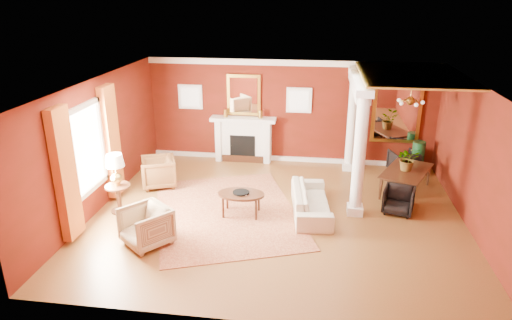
# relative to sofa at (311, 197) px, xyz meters

# --- Properties ---
(ground) EXTENTS (8.00, 8.00, 0.00)m
(ground) POSITION_rel_sofa_xyz_m (-0.73, -0.22, -0.39)
(ground) COLOR brown
(ground) RESTS_ON ground
(room_shell) EXTENTS (8.04, 7.04, 2.92)m
(room_shell) POSITION_rel_sofa_xyz_m (-0.73, -0.22, 1.63)
(room_shell) COLOR maroon
(room_shell) RESTS_ON ground
(fireplace) EXTENTS (1.85, 0.42, 1.29)m
(fireplace) POSITION_rel_sofa_xyz_m (-2.03, 3.10, 0.26)
(fireplace) COLOR white
(fireplace) RESTS_ON ground
(overmantel_mirror) EXTENTS (0.95, 0.07, 1.15)m
(overmantel_mirror) POSITION_rel_sofa_xyz_m (-2.03, 3.24, 1.51)
(overmantel_mirror) COLOR gold
(overmantel_mirror) RESTS_ON fireplace
(flank_window_left) EXTENTS (0.70, 0.07, 0.70)m
(flank_window_left) POSITION_rel_sofa_xyz_m (-3.58, 3.25, 1.41)
(flank_window_left) COLOR white
(flank_window_left) RESTS_ON room_shell
(flank_window_right) EXTENTS (0.70, 0.07, 0.70)m
(flank_window_right) POSITION_rel_sofa_xyz_m (-0.48, 3.25, 1.41)
(flank_window_right) COLOR white
(flank_window_right) RESTS_ON room_shell
(left_window) EXTENTS (0.21, 2.55, 2.60)m
(left_window) POSITION_rel_sofa_xyz_m (-4.63, -0.82, 1.04)
(left_window) COLOR white
(left_window) RESTS_ON room_shell
(column_front) EXTENTS (0.36, 0.36, 2.80)m
(column_front) POSITION_rel_sofa_xyz_m (0.97, 0.08, 1.04)
(column_front) COLOR white
(column_front) RESTS_ON ground
(column_back) EXTENTS (0.36, 0.36, 2.80)m
(column_back) POSITION_rel_sofa_xyz_m (0.97, 2.78, 1.04)
(column_back) COLOR white
(column_back) RESTS_ON ground
(header_beam) EXTENTS (0.30, 3.20, 0.32)m
(header_beam) POSITION_rel_sofa_xyz_m (0.97, 1.68, 2.23)
(header_beam) COLOR white
(header_beam) RESTS_ON column_front
(amber_ceiling) EXTENTS (2.30, 3.40, 0.04)m
(amber_ceiling) POSITION_rel_sofa_xyz_m (2.12, 1.53, 2.48)
(amber_ceiling) COLOR gold
(amber_ceiling) RESTS_ON room_shell
(dining_mirror) EXTENTS (1.30, 0.07, 1.70)m
(dining_mirror) POSITION_rel_sofa_xyz_m (2.17, 3.24, 1.16)
(dining_mirror) COLOR gold
(dining_mirror) RESTS_ON room_shell
(chandelier) EXTENTS (0.60, 0.62, 0.75)m
(chandelier) POSITION_rel_sofa_xyz_m (2.17, 1.58, 1.86)
(chandelier) COLOR #A88534
(chandelier) RESTS_ON room_shell
(crown_trim) EXTENTS (8.00, 0.08, 0.16)m
(crown_trim) POSITION_rel_sofa_xyz_m (-0.73, 3.24, 2.43)
(crown_trim) COLOR white
(crown_trim) RESTS_ON room_shell
(base_trim) EXTENTS (8.00, 0.08, 0.12)m
(base_trim) POSITION_rel_sofa_xyz_m (-0.73, 3.24, -0.33)
(base_trim) COLOR white
(base_trim) RESTS_ON ground
(rug) EXTENTS (4.19, 4.78, 0.02)m
(rug) POSITION_rel_sofa_xyz_m (-1.86, -0.24, -0.38)
(rug) COLOR maroon
(rug) RESTS_ON ground
(sofa) EXTENTS (0.80, 2.03, 0.77)m
(sofa) POSITION_rel_sofa_xyz_m (0.00, 0.00, 0.00)
(sofa) COLOR #EAE3C5
(sofa) RESTS_ON ground
(armchair_leopard) EXTENTS (1.00, 1.03, 0.83)m
(armchair_leopard) POSITION_rel_sofa_xyz_m (-3.84, 0.96, 0.03)
(armchair_leopard) COLOR black
(armchair_leopard) RESTS_ON ground
(armchair_stripe) EXTENTS (1.13, 1.12, 0.85)m
(armchair_stripe) POSITION_rel_sofa_xyz_m (-3.12, -1.78, 0.04)
(armchair_stripe) COLOR tan
(armchair_stripe) RESTS_ON ground
(coffee_table) EXTENTS (1.03, 1.03, 0.52)m
(coffee_table) POSITION_rel_sofa_xyz_m (-1.52, -0.30, 0.09)
(coffee_table) COLOR black
(coffee_table) RESTS_ON ground
(coffee_book) EXTENTS (0.18, 0.05, 0.25)m
(coffee_book) POSITION_rel_sofa_xyz_m (-1.57, -0.35, 0.25)
(coffee_book) COLOR black
(coffee_book) RESTS_ON coffee_table
(side_table) EXTENTS (0.54, 0.54, 1.36)m
(side_table) POSITION_rel_sofa_xyz_m (-4.23, -0.53, 0.51)
(side_table) COLOR black
(side_table) RESTS_ON ground
(dining_table) EXTENTS (1.21, 1.73, 0.91)m
(dining_table) POSITION_rel_sofa_xyz_m (2.28, 1.43, 0.07)
(dining_table) COLOR black
(dining_table) RESTS_ON ground
(dining_chair_near) EXTENTS (0.77, 0.74, 0.65)m
(dining_chair_near) POSITION_rel_sofa_xyz_m (1.92, 0.28, -0.06)
(dining_chair_near) COLOR black
(dining_chair_near) RESTS_ON ground
(dining_chair_far) EXTENTS (0.82, 0.80, 0.68)m
(dining_chair_far) POSITION_rel_sofa_xyz_m (2.40, 2.73, -0.04)
(dining_chair_far) COLOR black
(dining_chair_far) RESTS_ON ground
(green_urn) EXTENTS (0.37, 0.37, 0.90)m
(green_urn) POSITION_rel_sofa_xyz_m (2.77, 2.78, -0.03)
(green_urn) COLOR #133D1C
(green_urn) RESTS_ON ground
(potted_plant) EXTENTS (0.64, 0.68, 0.46)m
(potted_plant) POSITION_rel_sofa_xyz_m (2.24, 1.44, 0.76)
(potted_plant) COLOR #26591E
(potted_plant) RESTS_ON dining_table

